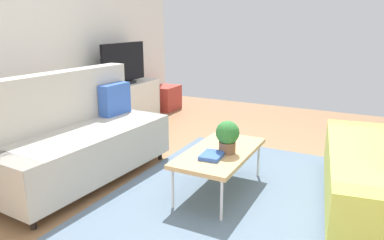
{
  "coord_description": "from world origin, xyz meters",
  "views": [
    {
      "loc": [
        -3.0,
        -1.08,
        1.6
      ],
      "look_at": [
        0.05,
        0.5,
        0.65
      ],
      "focal_mm": 33.57,
      "sensor_mm": 36.0,
      "label": 1
    }
  ],
  "objects_px": {
    "bottle_0": "(115,81)",
    "table_book_0": "(212,156)",
    "potted_plant": "(227,136)",
    "vase_0": "(96,84)",
    "tv": "(124,64)",
    "coffee_table": "(220,153)",
    "bottle_1": "(119,79)",
    "couch_beige": "(78,138)",
    "storage_trunk": "(166,98)",
    "vase_1": "(104,82)",
    "tv_console": "(125,104)"
  },
  "relations": [
    {
      "from": "potted_plant",
      "to": "table_book_0",
      "type": "relative_size",
      "value": 1.27
    },
    {
      "from": "bottle_0",
      "to": "coffee_table",
      "type": "bearing_deg",
      "value": -119.66
    },
    {
      "from": "storage_trunk",
      "to": "table_book_0",
      "type": "xyz_separation_m",
      "value": [
        -2.85,
        -2.22,
        0.22
      ]
    },
    {
      "from": "tv",
      "to": "bottle_1",
      "type": "height_order",
      "value": "tv"
    },
    {
      "from": "bottle_0",
      "to": "bottle_1",
      "type": "xyz_separation_m",
      "value": [
        0.09,
        0.0,
        0.03
      ]
    },
    {
      "from": "potted_plant",
      "to": "vase_0",
      "type": "relative_size",
      "value": 1.9
    },
    {
      "from": "tv_console",
      "to": "coffee_table",
      "type": "bearing_deg",
      "value": -123.8
    },
    {
      "from": "tv",
      "to": "bottle_0",
      "type": "relative_size",
      "value": 6.33
    },
    {
      "from": "potted_plant",
      "to": "bottle_1",
      "type": "xyz_separation_m",
      "value": [
        1.41,
        2.35,
        0.16
      ]
    },
    {
      "from": "tv_console",
      "to": "storage_trunk",
      "type": "relative_size",
      "value": 2.69
    },
    {
      "from": "couch_beige",
      "to": "tv",
      "type": "relative_size",
      "value": 1.94
    },
    {
      "from": "bottle_1",
      "to": "table_book_0",
      "type": "bearing_deg",
      "value": -124.84
    },
    {
      "from": "bottle_0",
      "to": "potted_plant",
      "type": "bearing_deg",
      "value": -119.26
    },
    {
      "from": "vase_0",
      "to": "vase_1",
      "type": "bearing_deg",
      "value": 0.0
    },
    {
      "from": "storage_trunk",
      "to": "tv",
      "type": "bearing_deg",
      "value": 175.84
    },
    {
      "from": "vase_1",
      "to": "bottle_0",
      "type": "distance_m",
      "value": 0.17
    },
    {
      "from": "tv",
      "to": "storage_trunk",
      "type": "distance_m",
      "value": 1.32
    },
    {
      "from": "vase_1",
      "to": "bottle_1",
      "type": "bearing_deg",
      "value": -20.66
    },
    {
      "from": "potted_plant",
      "to": "vase_0",
      "type": "xyz_separation_m",
      "value": [
        0.99,
        2.44,
        0.13
      ]
    },
    {
      "from": "bottle_1",
      "to": "coffee_table",
      "type": "bearing_deg",
      "value": -121.36
    },
    {
      "from": "couch_beige",
      "to": "potted_plant",
      "type": "xyz_separation_m",
      "value": [
        0.36,
        -1.5,
        0.15
      ]
    },
    {
      "from": "coffee_table",
      "to": "vase_0",
      "type": "height_order",
      "value": "vase_0"
    },
    {
      "from": "tv",
      "to": "vase_0",
      "type": "bearing_deg",
      "value": 173.12
    },
    {
      "from": "storage_trunk",
      "to": "vase_0",
      "type": "relative_size",
      "value": 3.24
    },
    {
      "from": "coffee_table",
      "to": "vase_0",
      "type": "xyz_separation_m",
      "value": [
        0.97,
        2.36,
        0.33
      ]
    },
    {
      "from": "coffee_table",
      "to": "bottle_0",
      "type": "relative_size",
      "value": 6.96
    },
    {
      "from": "table_book_0",
      "to": "tv",
      "type": "bearing_deg",
      "value": 52.73
    },
    {
      "from": "storage_trunk",
      "to": "table_book_0",
      "type": "distance_m",
      "value": 3.62
    },
    {
      "from": "tv",
      "to": "coffee_table",
      "type": "bearing_deg",
      "value": -124.03
    },
    {
      "from": "tv_console",
      "to": "bottle_0",
      "type": "height_order",
      "value": "bottle_0"
    },
    {
      "from": "potted_plant",
      "to": "vase_1",
      "type": "relative_size",
      "value": 1.67
    },
    {
      "from": "coffee_table",
      "to": "vase_0",
      "type": "distance_m",
      "value": 2.58
    },
    {
      "from": "vase_0",
      "to": "vase_1",
      "type": "height_order",
      "value": "vase_1"
    },
    {
      "from": "table_book_0",
      "to": "storage_trunk",
      "type": "bearing_deg",
      "value": 37.91
    },
    {
      "from": "potted_plant",
      "to": "vase_1",
      "type": "distance_m",
      "value": 2.71
    },
    {
      "from": "bottle_0",
      "to": "storage_trunk",
      "type": "bearing_deg",
      "value": -2.54
    },
    {
      "from": "tv_console",
      "to": "tv",
      "type": "relative_size",
      "value": 1.4
    },
    {
      "from": "coffee_table",
      "to": "tv_console",
      "type": "bearing_deg",
      "value": 56.2
    },
    {
      "from": "couch_beige",
      "to": "tv_console",
      "type": "bearing_deg",
      "value": -152.13
    },
    {
      "from": "bottle_0",
      "to": "table_book_0",
      "type": "bearing_deg",
      "value": -123.27
    },
    {
      "from": "potted_plant",
      "to": "bottle_1",
      "type": "distance_m",
      "value": 2.75
    },
    {
      "from": "couch_beige",
      "to": "vase_0",
      "type": "xyz_separation_m",
      "value": [
        1.35,
        0.94,
        0.28
      ]
    },
    {
      "from": "storage_trunk",
      "to": "vase_1",
      "type": "xyz_separation_m",
      "value": [
        -1.5,
        0.15,
        0.51
      ]
    },
    {
      "from": "potted_plant",
      "to": "vase_1",
      "type": "xyz_separation_m",
      "value": [
        1.17,
        2.44,
        0.14
      ]
    },
    {
      "from": "potted_plant",
      "to": "vase_0",
      "type": "distance_m",
      "value": 2.64
    },
    {
      "from": "tv_console",
      "to": "vase_1",
      "type": "bearing_deg",
      "value": 172.9
    },
    {
      "from": "vase_1",
      "to": "tv",
      "type": "bearing_deg",
      "value": -9.89
    },
    {
      "from": "potted_plant",
      "to": "tv",
      "type": "bearing_deg",
      "value": 56.47
    },
    {
      "from": "tv_console",
      "to": "table_book_0",
      "type": "distance_m",
      "value": 2.91
    },
    {
      "from": "couch_beige",
      "to": "storage_trunk",
      "type": "bearing_deg",
      "value": -162.29
    }
  ]
}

